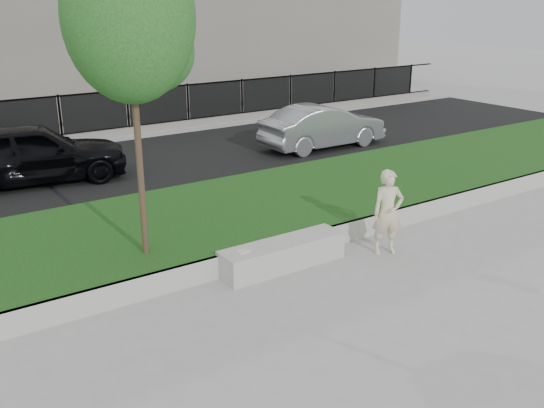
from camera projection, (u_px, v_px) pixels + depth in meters
ground at (315, 283)px, 9.95m from camera, size 90.00×90.00×0.00m
grass_bank at (223, 219)px, 12.23m from camera, size 34.00×4.00×0.40m
grass_kerb at (279, 251)px, 10.70m from camera, size 34.00×0.08×0.40m
street at (123, 167)px, 16.59m from camera, size 34.00×7.00×0.04m
far_pavement at (73, 136)px, 20.09m from camera, size 34.00×3.00×0.12m
iron_fence at (81, 127)px, 19.15m from camera, size 32.00×0.30×1.50m
stone_bench at (283, 254)px, 10.45m from camera, size 2.31×0.58×0.47m
man at (388, 212)px, 10.87m from camera, size 0.67×0.57×1.57m
book at (243, 251)px, 9.96m from camera, size 0.23×0.18×0.02m
young_tree at (133, 23)px, 9.02m from camera, size 2.07×1.98×5.05m
car_dark at (33, 153)px, 14.91m from camera, size 4.69×2.46×1.52m
car_silver at (323, 126)px, 18.49m from camera, size 3.99×1.42×1.31m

